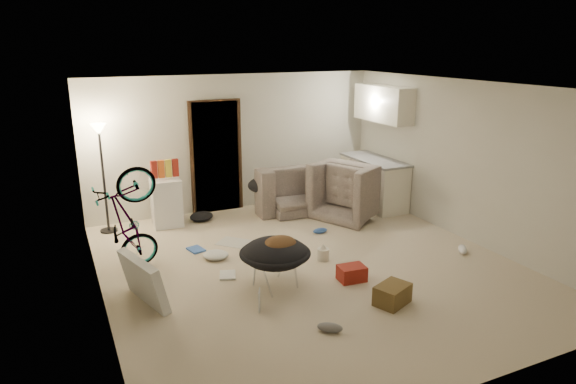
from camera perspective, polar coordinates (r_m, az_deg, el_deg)
name	(u,v)px	position (r m, az deg, el deg)	size (l,w,h in m)	color
floor	(309,266)	(7.34, 2.36, -8.26)	(5.50, 6.00, 0.02)	beige
ceiling	(311,85)	(6.70, 2.61, 11.74)	(5.50, 6.00, 0.02)	white
wall_back	(235,143)	(9.62, -5.87, 5.47)	(5.50, 0.02, 2.50)	beige
wall_front	(476,264)	(4.61, 20.16, -7.57)	(5.50, 0.02, 2.50)	beige
wall_left	(93,207)	(6.19, -20.82, -1.60)	(0.02, 6.00, 2.50)	beige
wall_right	(466,161)	(8.52, 19.20, 3.25)	(0.02, 6.00, 2.50)	beige
doorway	(216,157)	(9.51, -8.02, 3.86)	(0.85, 0.10, 2.04)	black
door_trim	(216,157)	(9.48, -7.97, 3.82)	(0.97, 0.04, 2.10)	#362213
floor_lamp	(101,155)	(8.77, -20.05, 3.90)	(0.28, 0.28, 1.81)	black
kitchen_counter	(374,183)	(10.00, 9.50, 0.99)	(0.60, 1.50, 0.88)	white
counter_top	(375,160)	(9.89, 9.62, 3.56)	(0.64, 1.54, 0.04)	gray
kitchen_uppers	(383,104)	(9.80, 10.55, 9.62)	(0.38, 1.40, 0.65)	white
sofa	(309,190)	(9.82, 2.29, 0.20)	(2.21, 0.87, 0.65)	#323832
armchair	(354,195)	(9.43, 7.39, -0.31)	(1.14, 0.99, 0.74)	#323832
bicycle	(129,244)	(7.36, -17.22, -5.50)	(0.53, 1.51, 0.80)	black
book_asset	(259,313)	(6.15, -3.24, -13.24)	(0.18, 0.25, 0.02)	maroon
mini_fridge	(166,202)	(9.02, -13.35, -1.12)	(0.48, 0.48, 0.82)	white
snack_box_0	(154,170)	(8.84, -14.68, 2.40)	(0.10, 0.07, 0.30)	maroon
snack_box_1	(161,169)	(8.86, -13.91, 2.49)	(0.10, 0.07, 0.30)	#D5581A
snack_box_2	(168,168)	(8.88, -13.16, 2.57)	(0.10, 0.07, 0.30)	yellow
snack_box_3	(175,168)	(8.91, -12.40, 2.66)	(0.10, 0.07, 0.30)	maroon
saucer_chair	(275,259)	(6.59, -1.44, -7.48)	(0.91, 0.91, 0.65)	silver
hoodie	(280,245)	(6.50, -0.94, -5.93)	(0.48, 0.40, 0.22)	#4F331B
sofa_drape	(262,185)	(9.37, -2.86, 0.79)	(0.56, 0.46, 0.28)	black
tv_box	(143,281)	(6.46, -15.77, -9.48)	(0.11, 0.90, 0.59)	silver
drink_case_a	(392,294)	(6.42, 11.52, -11.09)	(0.43, 0.30, 0.24)	brown
drink_case_b	(352,273)	(6.93, 7.10, -8.94)	(0.35, 0.26, 0.20)	maroon
juicer	(323,253)	(7.50, 3.93, -6.82)	(0.17, 0.17, 0.25)	beige
newspaper	(235,242)	(8.18, -5.96, -5.60)	(0.39, 0.51, 0.01)	#BCB8AD
book_blue	(196,249)	(7.97, -10.19, -6.30)	(0.20, 0.27, 0.03)	#325DB7
book_white	(228,275)	(7.08, -6.72, -9.15)	(0.21, 0.28, 0.03)	silver
shoe_0	(320,231)	(8.52, 3.58, -4.31)	(0.25, 0.10, 0.09)	#325DB7
shoe_3	(330,328)	(5.80, 4.68, -14.78)	(0.28, 0.12, 0.11)	slate
shoe_4	(462,249)	(8.17, 18.82, -6.05)	(0.30, 0.12, 0.11)	white
clothes_lump_b	(201,216)	(9.26, -9.59, -2.68)	(0.45, 0.39, 0.14)	black
clothes_lump_c	(216,255)	(7.61, -8.04, -6.94)	(0.38, 0.32, 0.12)	silver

